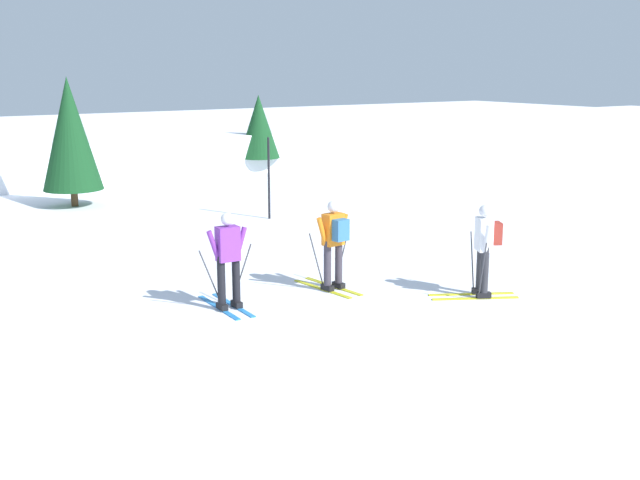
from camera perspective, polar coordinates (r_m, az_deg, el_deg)
ground_plane at (r=11.04m, az=2.52°, el=-9.55°), size 120.00×120.00×0.00m
far_snow_ridge at (r=30.71m, az=-21.64°, el=5.36°), size 80.00×6.13×1.49m
skier_purple at (r=13.58m, az=-6.70°, el=-1.30°), size 1.00×1.61×1.71m
skier_white at (r=14.52m, az=11.87°, el=-0.42°), size 1.59×1.07×1.71m
skier_orange at (r=14.63m, az=1.02°, el=-0.06°), size 1.00×1.63×1.71m
trail_marker_pole at (r=21.56m, az=-3.73°, el=4.49°), size 0.06×0.06×2.24m
conifer_far_right at (r=24.46m, az=-17.69°, el=7.35°), size 1.76×1.76×3.83m
conifer_far_centre at (r=30.93m, az=-4.46°, el=8.21°), size 1.61×1.61×3.02m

